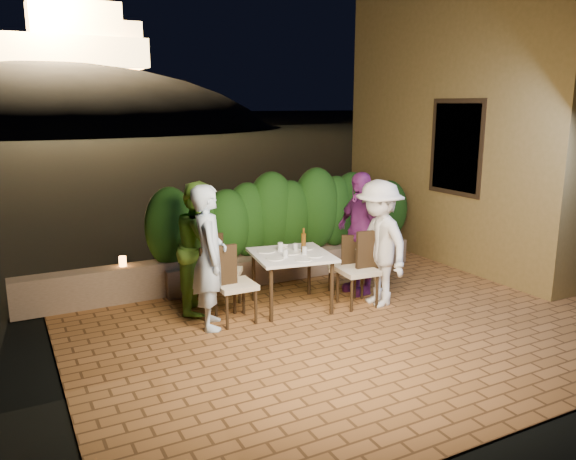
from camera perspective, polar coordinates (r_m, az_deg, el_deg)
ground at (r=7.14m, az=7.74°, el=-9.73°), size 400.00×400.00×0.00m
terrace_floor at (r=7.54m, az=5.52°, el=-8.87°), size 7.00×6.00×0.15m
building_wall at (r=10.48m, az=18.20°, el=11.04°), size 1.60×5.00×5.00m
window_pane at (r=9.60m, az=16.83°, el=8.04°), size 0.08×1.00×1.40m
window_frame at (r=9.59m, az=16.79°, el=8.04°), size 0.06×1.15×1.55m
planter at (r=9.02m, az=0.38°, el=-3.33°), size 4.20×0.55×0.40m
hedge at (r=8.84m, az=0.39°, el=1.35°), size 4.00×0.70×1.10m
parapet at (r=8.10m, az=-18.80°, el=-5.53°), size 2.20×0.30×0.50m
hill at (r=65.96m, az=-22.46°, el=5.92°), size 52.00×40.00×22.00m
fortress at (r=66.08m, az=-23.57°, el=18.48°), size 26.00×8.00×8.00m
dining_table at (r=7.55m, az=0.35°, el=-5.15°), size 1.14×1.14×0.75m
plate_nw at (r=7.19m, az=-1.29°, el=-2.90°), size 0.23×0.23×0.01m
plate_sw at (r=7.53m, az=-2.24°, el=-2.18°), size 0.24×0.24×0.01m
plate_ne at (r=7.33m, az=2.71°, el=-2.62°), size 0.21×0.21×0.01m
plate_se at (r=7.70m, az=1.75°, el=-1.84°), size 0.23×0.23×0.01m
plate_centre at (r=7.45m, az=0.40°, el=-2.36°), size 0.20×0.20×0.01m
plate_front at (r=7.14m, az=1.60°, el=-3.03°), size 0.21×0.21×0.01m
glass_nw at (r=7.25m, az=-0.27°, el=-2.38°), size 0.06×0.06×0.11m
glass_sw at (r=7.54m, az=-0.78°, el=-1.73°), size 0.07×0.07×0.12m
glass_ne at (r=7.38m, az=1.69°, el=-2.11°), size 0.06×0.06×0.11m
glass_se at (r=7.58m, az=0.77°, el=-1.73°), size 0.06×0.06×0.10m
beer_bottle at (r=7.49m, az=1.60°, el=-1.03°), size 0.06×0.06×0.33m
bowl at (r=7.70m, az=-0.49°, el=-1.73°), size 0.22×0.22×0.04m
chair_left_front at (r=7.05m, az=-5.39°, el=-5.41°), size 0.47×0.47×1.01m
chair_left_back at (r=7.52m, az=-6.71°, el=-4.16°), size 0.66×0.66×1.04m
chair_right_front at (r=7.64m, az=7.09°, el=-3.95°), size 0.51×0.51×1.03m
chair_right_back at (r=8.05m, az=5.55°, el=-3.57°), size 0.55×0.55×0.88m
diner_blue at (r=6.83m, az=-8.00°, el=-2.75°), size 0.58×0.74×1.77m
diner_green at (r=7.42m, az=-8.80°, el=-1.71°), size 0.98×1.05×1.73m
diner_white at (r=7.63m, az=9.18°, el=-1.37°), size 0.65×1.12×1.71m
diner_purple at (r=8.09m, az=7.34°, el=-0.31°), size 0.44×1.04×1.77m
parapet_lamp at (r=8.07m, az=-16.45°, el=-3.07°), size 0.10×0.10×0.14m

